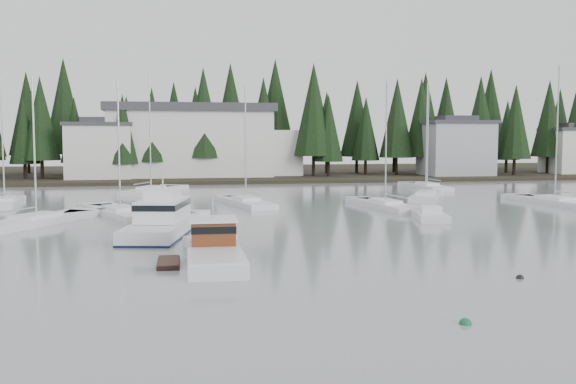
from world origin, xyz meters
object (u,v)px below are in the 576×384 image
Objects in this scene: harbor_inn at (204,141)px; sailboat_7 at (151,192)px; lobster_boat_brown at (212,253)px; sailboat_10 at (246,204)px; house_west at (100,149)px; sailboat_8 at (385,207)px; sailboat_12 at (37,223)px; sailboat_9 at (120,215)px; sailboat_5 at (427,188)px; sailboat_0 at (426,198)px; cabin_cruiser_center at (162,224)px; house_east_b at (574,150)px; runabout_1 at (430,217)px; house_east_a at (456,147)px; sailboat_3 at (555,203)px; sailboat_2 at (5,205)px.

harbor_inn is 25.82m from sailboat_7.
lobster_boat_brown is 0.69× the size of sailboat_10.
sailboat_8 is (28.85, -40.98, -4.60)m from house_west.
harbor_inn is at bearing -1.49° from lobster_boat_brown.
sailboat_7 reaches higher than sailboat_12.
sailboat_7 is at bearing 6.79° from lobster_boat_brown.
sailboat_9 is 12.60m from sailboat_10.
lobster_boat_brown is at bearing 145.79° from sailboat_5.
sailboat_12 is at bearing -89.40° from house_west.
cabin_cruiser_center is at bearing 155.63° from sailboat_0.
sailboat_8 is at bearing -72.70° from harbor_inn.
house_east_b is 86.09m from cabin_cruiser_center.
house_east_b is 1.66× the size of runabout_1.
house_west is 22.64m from sailboat_7.
house_east_a is at bearing -13.41° from runabout_1.
runabout_1 is at bearing 112.82° from sailboat_3.
lobster_boat_brown is at bearing 119.14° from sailboat_3.
sailboat_3 is 2.35× the size of runabout_1.
house_east_b is 0.84× the size of sailboat_9.
sailboat_5 is at bearing -26.49° from house_west.
sailboat_5 is (29.17, 43.03, -0.39)m from lobster_boat_brown.
sailboat_5 reaches higher than sailboat_9.
house_west is 0.72× the size of sailboat_5.
house_east_a is 0.78× the size of sailboat_2.
sailboat_10 is (-59.11, -37.21, -4.35)m from house_east_b.
sailboat_7 is 1.23× the size of sailboat_8.
lobster_boat_brown is at bearing -92.52° from harbor_inn.
sailboat_3 is at bearing -111.14° from sailboat_9.
cabin_cruiser_center is 0.92× the size of sailboat_10.
sailboat_2 reaches higher than sailboat_3.
house_east_b is at bearing -21.54° from sailboat_0.
sailboat_5 reaches higher than sailboat_0.
sailboat_2 reaches higher than sailboat_8.
sailboat_5 is at bearing -123.07° from house_east_a.
cabin_cruiser_center is at bearing 135.98° from sailboat_5.
house_east_b is at bearing -73.18° from sailboat_2.
sailboat_5 reaches higher than lobster_boat_brown.
house_east_b is 0.72× the size of sailboat_5.
sailboat_3 reaches higher than sailboat_8.
sailboat_5 is at bearing -81.95° from sailboat_9.
sailboat_10 is (-24.37, -15.64, -0.01)m from sailboat_5.
house_east_b is at bearing -2.20° from harbor_inn.
sailboat_0 is 12.32m from sailboat_3.
harbor_inn is 40.00m from sailboat_10.
cabin_cruiser_center is 38.45m from sailboat_3.
sailboat_2 reaches higher than sailboat_12.
sailboat_2 is (-40.93, 0.38, 0.02)m from sailboat_0.
cabin_cruiser_center is at bearing 104.41° from sailboat_3.
sailboat_5 is at bearing -32.17° from cabin_cruiser_center.
harbor_inn is 54.79m from runabout_1.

